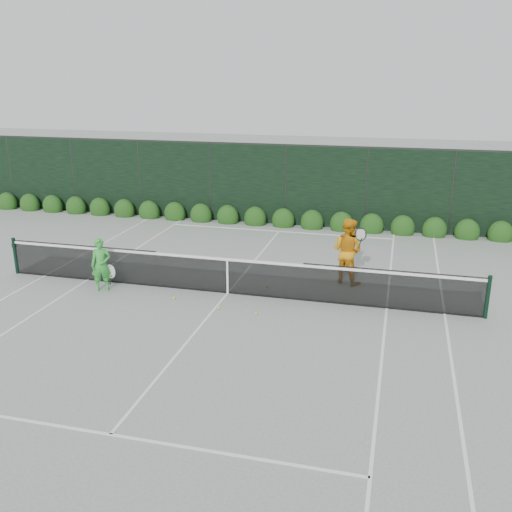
# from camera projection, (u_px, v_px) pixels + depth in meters

# --- Properties ---
(ground) EXTENTS (80.00, 80.00, 0.00)m
(ground) POSITION_uv_depth(u_px,v_px,m) (228.00, 293.00, 15.07)
(ground) COLOR gray
(ground) RESTS_ON ground
(tennis_net) EXTENTS (12.90, 0.10, 1.07)m
(tennis_net) POSITION_uv_depth(u_px,v_px,m) (227.00, 274.00, 14.91)
(tennis_net) COLOR black
(tennis_net) RESTS_ON ground
(player_woman) EXTENTS (0.66, 0.53, 1.43)m
(player_woman) POSITION_uv_depth(u_px,v_px,m) (101.00, 265.00, 15.08)
(player_woman) COLOR green
(player_woman) RESTS_ON ground
(player_man) EXTENTS (1.10, 1.00, 1.84)m
(player_man) POSITION_uv_depth(u_px,v_px,m) (347.00, 251.00, 15.59)
(player_man) COLOR orange
(player_man) RESTS_ON ground
(court_lines) EXTENTS (11.03, 23.83, 0.01)m
(court_lines) POSITION_uv_depth(u_px,v_px,m) (228.00, 293.00, 15.06)
(court_lines) COLOR white
(court_lines) RESTS_ON ground
(windscreen_fence) EXTENTS (32.00, 21.07, 3.06)m
(windscreen_fence) POSITION_uv_depth(u_px,v_px,m) (189.00, 272.00, 12.10)
(windscreen_fence) COLOR black
(windscreen_fence) RESTS_ON ground
(hedge_row) EXTENTS (31.66, 0.65, 0.94)m
(hedge_row) POSITION_uv_depth(u_px,v_px,m) (283.00, 220.00, 21.59)
(hedge_row) COLOR #14350E
(hedge_row) RESTS_ON ground
(tennis_balls) EXTENTS (2.37, 1.89, 0.07)m
(tennis_balls) POSITION_uv_depth(u_px,v_px,m) (229.00, 299.00, 14.61)
(tennis_balls) COLOR #C4D32F
(tennis_balls) RESTS_ON ground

